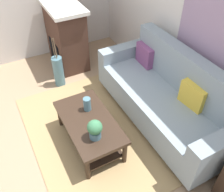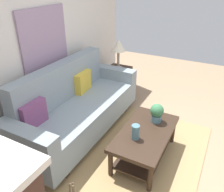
{
  "view_description": "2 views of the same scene",
  "coord_description": "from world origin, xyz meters",
  "px_view_note": "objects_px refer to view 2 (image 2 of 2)",
  "views": [
    {
      "loc": [
        2.18,
        -0.36,
        2.76
      ],
      "look_at": [
        -0.03,
        0.82,
        0.56
      ],
      "focal_mm": 40.04,
      "sensor_mm": 36.0,
      "label": 1
    },
    {
      "loc": [
        -2.18,
        -0.32,
        2.2
      ],
      "look_at": [
        0.33,
        1.0,
        0.69
      ],
      "focal_mm": 36.76,
      "sensor_mm": 36.0,
      "label": 2
    }
  ],
  "objects_px": {
    "table_lamp": "(118,46)",
    "framed_painting": "(45,39)",
    "coffee_table": "(145,139)",
    "tabletop_vase": "(135,132)",
    "potted_plant_tabletop": "(157,112)",
    "side_table": "(118,81)",
    "couch": "(77,107)",
    "throw_pillow_mustard": "(83,82)",
    "throw_pillow_plum": "(33,114)"
  },
  "relations": [
    {
      "from": "couch",
      "to": "throw_pillow_mustard",
      "type": "distance_m",
      "value": 0.46
    },
    {
      "from": "side_table",
      "to": "throw_pillow_mustard",
      "type": "bearing_deg",
      "value": 175.01
    },
    {
      "from": "throw_pillow_plum",
      "to": "coffee_table",
      "type": "distance_m",
      "value": 1.45
    },
    {
      "from": "side_table",
      "to": "tabletop_vase",
      "type": "bearing_deg",
      "value": -147.76
    },
    {
      "from": "couch",
      "to": "framed_painting",
      "type": "distance_m",
      "value": 1.08
    },
    {
      "from": "table_lamp",
      "to": "throw_pillow_plum",
      "type": "bearing_deg",
      "value": 177.49
    },
    {
      "from": "throw_pillow_mustard",
      "to": "potted_plant_tabletop",
      "type": "height_order",
      "value": "throw_pillow_mustard"
    },
    {
      "from": "throw_pillow_mustard",
      "to": "side_table",
      "type": "height_order",
      "value": "throw_pillow_mustard"
    },
    {
      "from": "couch",
      "to": "throw_pillow_plum",
      "type": "distance_m",
      "value": 0.77
    },
    {
      "from": "couch",
      "to": "potted_plant_tabletop",
      "type": "height_order",
      "value": "couch"
    },
    {
      "from": "tabletop_vase",
      "to": "table_lamp",
      "type": "xyz_separation_m",
      "value": [
        1.73,
        1.09,
        0.47
      ]
    },
    {
      "from": "table_lamp",
      "to": "framed_painting",
      "type": "distance_m",
      "value": 1.57
    },
    {
      "from": "coffee_table",
      "to": "potted_plant_tabletop",
      "type": "xyz_separation_m",
      "value": [
        0.28,
        -0.04,
        0.26
      ]
    },
    {
      "from": "coffee_table",
      "to": "potted_plant_tabletop",
      "type": "bearing_deg",
      "value": -8.13
    },
    {
      "from": "potted_plant_tabletop",
      "to": "framed_painting",
      "type": "distance_m",
      "value": 1.85
    },
    {
      "from": "throw_pillow_mustard",
      "to": "framed_painting",
      "type": "distance_m",
      "value": 0.88
    },
    {
      "from": "coffee_table",
      "to": "side_table",
      "type": "relative_size",
      "value": 1.96
    },
    {
      "from": "potted_plant_tabletop",
      "to": "side_table",
      "type": "relative_size",
      "value": 0.47
    },
    {
      "from": "framed_painting",
      "to": "throw_pillow_mustard",
      "type": "bearing_deg",
      "value": -43.37
    },
    {
      "from": "couch",
      "to": "throw_pillow_plum",
      "type": "bearing_deg",
      "value": 170.16
    },
    {
      "from": "potted_plant_tabletop",
      "to": "framed_painting",
      "type": "bearing_deg",
      "value": 96.82
    },
    {
      "from": "table_lamp",
      "to": "framed_painting",
      "type": "bearing_deg",
      "value": 163.26
    },
    {
      "from": "tabletop_vase",
      "to": "potted_plant_tabletop",
      "type": "relative_size",
      "value": 0.72
    },
    {
      "from": "side_table",
      "to": "framed_painting",
      "type": "distance_m",
      "value": 1.89
    },
    {
      "from": "side_table",
      "to": "couch",
      "type": "bearing_deg",
      "value": -178.81
    },
    {
      "from": "throw_pillow_plum",
      "to": "framed_painting",
      "type": "xyz_separation_m",
      "value": [
        0.72,
        0.34,
        0.73
      ]
    },
    {
      "from": "couch",
      "to": "table_lamp",
      "type": "relative_size",
      "value": 4.04
    },
    {
      "from": "tabletop_vase",
      "to": "couch",
      "type": "bearing_deg",
      "value": 75.24
    },
    {
      "from": "side_table",
      "to": "table_lamp",
      "type": "xyz_separation_m",
      "value": [
        0.0,
        0.0,
        0.71
      ]
    },
    {
      "from": "throw_pillow_plum",
      "to": "tabletop_vase",
      "type": "distance_m",
      "value": 1.28
    },
    {
      "from": "couch",
      "to": "coffee_table",
      "type": "bearing_deg",
      "value": -94.38
    },
    {
      "from": "table_lamp",
      "to": "throw_pillow_mustard",
      "type": "bearing_deg",
      "value": 175.01
    },
    {
      "from": "couch",
      "to": "tabletop_vase",
      "type": "distance_m",
      "value": 1.1
    },
    {
      "from": "throw_pillow_plum",
      "to": "side_table",
      "type": "relative_size",
      "value": 0.64
    },
    {
      "from": "couch",
      "to": "side_table",
      "type": "xyz_separation_m",
      "value": [
        1.45,
        0.03,
        -0.15
      ]
    },
    {
      "from": "framed_painting",
      "to": "coffee_table",
      "type": "bearing_deg",
      "value": -93.11
    },
    {
      "from": "coffee_table",
      "to": "table_lamp",
      "type": "relative_size",
      "value": 1.93
    },
    {
      "from": "coffee_table",
      "to": "framed_painting",
      "type": "distance_m",
      "value": 1.94
    },
    {
      "from": "coffee_table",
      "to": "table_lamp",
      "type": "xyz_separation_m",
      "value": [
        1.54,
        1.16,
        0.68
      ]
    },
    {
      "from": "coffee_table",
      "to": "potted_plant_tabletop",
      "type": "distance_m",
      "value": 0.38
    },
    {
      "from": "couch",
      "to": "throw_pillow_mustard",
      "type": "relative_size",
      "value": 6.39
    },
    {
      "from": "potted_plant_tabletop",
      "to": "framed_painting",
      "type": "height_order",
      "value": "framed_painting"
    },
    {
      "from": "couch",
      "to": "throw_pillow_plum",
      "type": "height_order",
      "value": "couch"
    },
    {
      "from": "potted_plant_tabletop",
      "to": "table_lamp",
      "type": "relative_size",
      "value": 0.46
    },
    {
      "from": "coffee_table",
      "to": "table_lamp",
      "type": "height_order",
      "value": "table_lamp"
    },
    {
      "from": "couch",
      "to": "table_lamp",
      "type": "xyz_separation_m",
      "value": [
        1.45,
        0.03,
        0.56
      ]
    },
    {
      "from": "couch",
      "to": "side_table",
      "type": "relative_size",
      "value": 4.11
    },
    {
      "from": "throw_pillow_mustard",
      "to": "couch",
      "type": "bearing_deg",
      "value": -160.88
    },
    {
      "from": "table_lamp",
      "to": "potted_plant_tabletop",
      "type": "bearing_deg",
      "value": -136.3
    },
    {
      "from": "tabletop_vase",
      "to": "potted_plant_tabletop",
      "type": "xyz_separation_m",
      "value": [
        0.48,
        -0.11,
        0.05
      ]
    }
  ]
}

